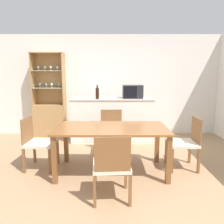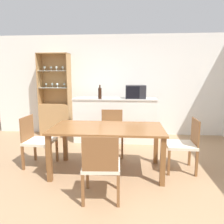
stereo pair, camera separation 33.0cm
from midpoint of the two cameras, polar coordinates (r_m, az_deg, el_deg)
ground_plane at (r=3.43m, az=4.46°, el=-17.16°), size 18.00×18.00×0.00m
wall_back at (r=5.70m, az=4.71°, el=6.90°), size 6.80×0.06×2.55m
kitchen_counter at (r=5.12m, az=2.64°, el=-2.03°), size 1.90×0.54×1.02m
display_cabinet at (r=5.84m, az=-12.87°, el=-0.04°), size 0.78×0.38×2.08m
dining_table at (r=3.46m, az=1.57°, el=-5.54°), size 1.75×0.93×0.74m
dining_chair_head_near at (r=2.76m, az=0.70°, el=-13.87°), size 0.48×0.48×0.86m
dining_chair_side_right_far at (r=3.79m, az=20.59°, el=-7.88°), size 0.46×0.46×0.86m
dining_chair_head_far at (r=4.29m, az=2.11°, el=-5.24°), size 0.47×0.47×0.86m
dining_chair_side_left_far at (r=3.90m, az=-16.64°, el=-7.17°), size 0.48×0.48×0.86m
microwave at (r=5.00m, az=8.09°, el=5.23°), size 0.45×0.33×0.30m
wine_bottle at (r=4.86m, az=-1.24°, el=4.95°), size 0.08×0.08×0.31m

